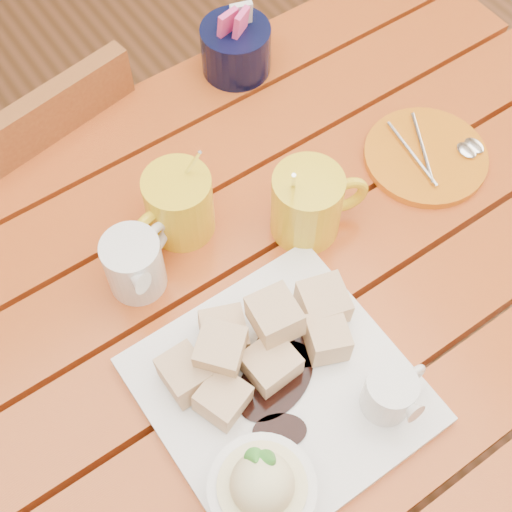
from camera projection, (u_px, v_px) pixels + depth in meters
ground at (255, 468)px, 1.49m from camera, size 5.00×5.00×0.00m
table at (255, 344)px, 0.94m from camera, size 1.20×0.79×0.75m
dessert_plate at (277, 408)px, 0.75m from camera, size 0.28×0.27×0.11m
coffee_mug_left at (178, 205)px, 0.87m from camera, size 0.12×0.08×0.14m
coffee_mug_right at (309, 203)px, 0.87m from camera, size 0.12×0.09×0.15m
cream_pitcher at (136, 263)px, 0.83m from camera, size 0.10×0.09×0.08m
sugar_caddy at (236, 48)px, 1.02m from camera, size 0.10×0.10×0.11m
orange_saucer at (427, 156)px, 0.96m from camera, size 0.17×0.17×0.02m
chair_far at (31, 229)px, 1.25m from camera, size 0.45×0.45×0.83m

